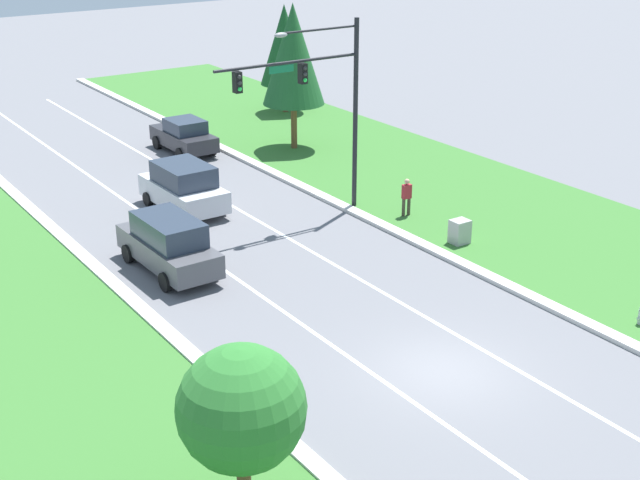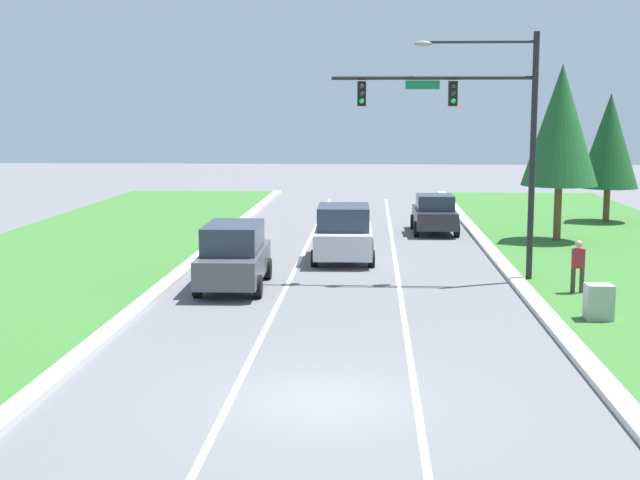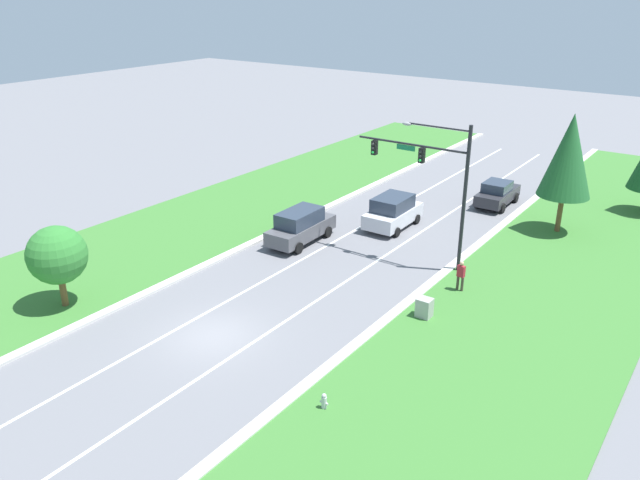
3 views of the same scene
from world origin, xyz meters
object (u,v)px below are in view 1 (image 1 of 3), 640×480
Objects in this scene: traffic_signal_mast at (319,91)px; pedestrian at (407,196)px; silver_suv at (184,187)px; oak_near_left_tree at (241,409)px; graphite_suv at (169,244)px; charcoal_sedan at (184,136)px; utility_cabinet at (460,233)px; conifer_far_right_tree at (293,54)px; conifer_near_right_tree at (285,45)px.

traffic_signal_mast is 4.77× the size of pedestrian.
silver_suv is 20.29m from oak_near_left_tree.
traffic_signal_mast is 1.61× the size of graphite_suv.
utility_cabinet is at bearing -80.36° from charcoal_sedan.
charcoal_sedan is 17.81m from utility_cabinet.
graphite_suv is (-7.70, -1.70, -4.27)m from traffic_signal_mast.
conifer_far_right_tree reaches higher than oak_near_left_tree.
traffic_signal_mast is 1.24× the size of conifer_near_right_tree.
pedestrian is at bearing -76.93° from charcoal_sedan.
conifer_near_right_tree is (8.89, 4.27, 3.23)m from charcoal_sedan.
silver_suv is at bearing 57.82° from graphite_suv.
graphite_suv is at bearing -167.53° from traffic_signal_mast.
oak_near_left_tree is at bearing 46.87° from pedestrian.
oak_near_left_tree is (-20.54, -30.94, -1.39)m from conifer_near_right_tree.
pedestrian is 0.22× the size of conifer_far_right_tree.
silver_suv is (-4.41, 3.78, -4.27)m from traffic_signal_mast.
oak_near_left_tree is at bearing -109.81° from graphite_suv.
utility_cabinet is 0.60× the size of pedestrian.
utility_cabinet is at bearing -22.64° from graphite_suv.
traffic_signal_mast is 10.15m from conifer_far_right_tree.
conifer_far_right_tree reaches higher than silver_suv.
charcoal_sedan is at bearing 100.15° from utility_cabinet.
conifer_far_right_tree is (1.66, 11.27, 4.05)m from pedestrian.
graphite_suv is 16.78m from conifer_far_right_tree.
silver_suv is at bearing 139.40° from traffic_signal_mast.
silver_suv is 11.89m from utility_cabinet.
charcoal_sedan is (3.94, 7.98, -0.15)m from silver_suv.
conifer_near_right_tree reaches higher than pedestrian.
silver_suv is (3.29, 5.49, -0.01)m from graphite_suv.
charcoal_sedan is 7.03m from conifer_far_right_tree.
graphite_suv is 0.77× the size of conifer_near_right_tree.
traffic_signal_mast is at bearing -116.71° from conifer_far_right_tree.
traffic_signal_mast reaches higher than charcoal_sedan.
silver_suv is 18.01m from conifer_near_right_tree.
utility_cabinet is (2.66, -5.76, -4.81)m from traffic_signal_mast.
oak_near_left_tree is (-11.65, -26.67, 1.84)m from charcoal_sedan.
oak_near_left_tree is at bearing -124.85° from conifer_far_right_tree.
conifer_near_right_tree reaches higher than charcoal_sedan.
conifer_near_right_tree reaches higher than utility_cabinet.
conifer_near_right_tree reaches higher than oak_near_left_tree.
oak_near_left_tree reaches higher than utility_cabinet.
oak_near_left_tree reaches higher than graphite_suv.
conifer_far_right_tree is at bearing 40.01° from graphite_suv.
silver_suv is at bearing -136.30° from conifer_near_right_tree.
charcoal_sedan is at bearing 92.32° from traffic_signal_mast.
charcoal_sedan is (7.22, 13.47, -0.16)m from graphite_suv.
graphite_suv is at bearing -118.71° from charcoal_sedan.
traffic_signal_mast is at bearing -88.19° from charcoal_sedan.
pedestrian is (3.38, -13.98, 0.05)m from charcoal_sedan.
utility_cabinet is 3.58m from pedestrian.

